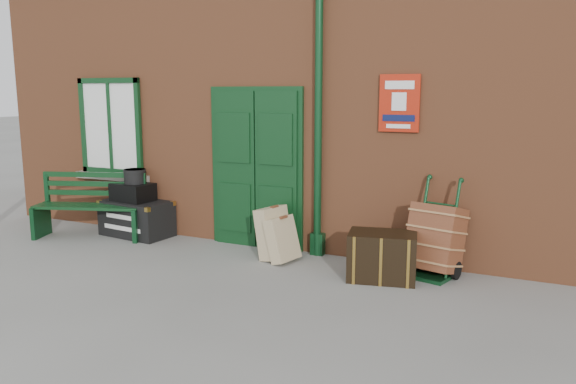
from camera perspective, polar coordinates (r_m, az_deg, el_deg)
The scene contains 10 objects.
ground at distance 6.76m, azimuth -6.83°, elevation -8.81°, with size 80.00×80.00×0.00m, color gray.
station_building at distance 9.54m, azimuth 4.16°, elevation 9.97°, with size 10.30×4.30×4.36m.
bench at distance 9.02m, azimuth -19.36°, elevation -1.17°, with size 1.71×1.01×1.01m.
houdini_trunk at distance 8.94m, azimuth -15.10°, elevation -2.59°, with size 1.08×0.59×0.54m, color black.
strongbox at distance 8.90m, azimuth -15.47°, elevation -0.01°, with size 0.59×0.43×0.27m, color black.
hatbox at distance 8.86m, azimuth -15.29°, elevation 1.55°, with size 0.32×0.32×0.22m, color black.
suitcase_back at distance 7.46m, azimuth -1.50°, elevation -4.13°, with size 0.19×0.48×0.67m, color tan.
suitcase_front at distance 7.31m, azimuth -0.58°, elevation -4.81°, with size 0.17×0.43×0.58m, color tan.
porter_trolley at distance 6.95m, azimuth 14.75°, elevation -4.67°, with size 0.70×0.73×1.17m.
dark_trunk at distance 6.73m, azimuth 9.54°, elevation -6.45°, with size 0.78×0.51×0.57m, color black.
Camera 1 is at (3.41, -5.41, 2.19)m, focal length 35.00 mm.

